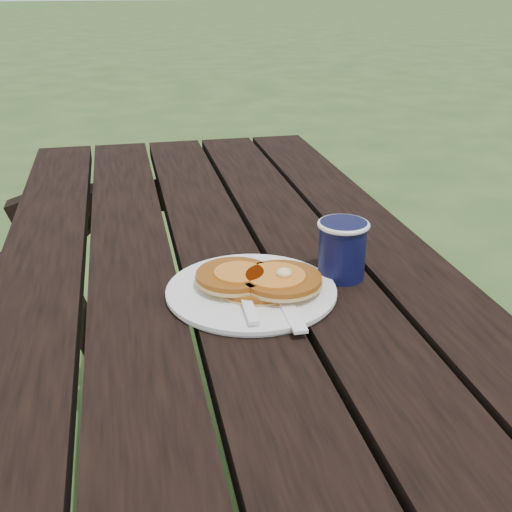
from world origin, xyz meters
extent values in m
cube|color=black|center=(0.00, 0.00, 0.73)|extent=(0.75, 1.80, 0.04)
cube|color=black|center=(0.55, 0.00, 0.43)|extent=(0.25, 1.80, 0.04)
cylinder|color=white|center=(0.02, -0.09, 0.76)|extent=(0.30, 0.30, 0.01)
cylinder|color=#924910|center=(0.03, -0.09, 0.77)|extent=(0.12, 0.12, 0.01)
cylinder|color=#924910|center=(0.00, -0.07, 0.78)|extent=(0.12, 0.12, 0.01)
cylinder|color=#924910|center=(0.07, -0.10, 0.78)|extent=(0.12, 0.12, 0.01)
cylinder|color=#C2681B|center=(0.06, -0.10, 0.79)|extent=(0.09, 0.09, 0.00)
ellipsoid|color=#F4E59E|center=(0.07, -0.10, 0.79)|extent=(0.02, 0.02, 0.01)
cube|color=white|center=(0.06, -0.14, 0.76)|extent=(0.02, 0.18, 0.00)
cylinder|color=black|center=(0.18, -0.06, 0.80)|extent=(0.07, 0.07, 0.09)
torus|color=white|center=(0.18, -0.06, 0.84)|extent=(0.08, 0.08, 0.01)
cylinder|color=black|center=(0.18, -0.06, 0.84)|extent=(0.07, 0.07, 0.01)
camera|label=1|loc=(-0.16, -0.94, 1.20)|focal=45.00mm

